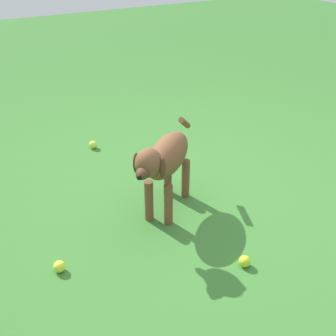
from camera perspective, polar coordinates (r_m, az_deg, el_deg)
name	(u,v)px	position (r m, az deg, el deg)	size (l,w,h in m)	color
ground	(198,198)	(3.08, 3.85, -3.82)	(14.00, 14.00, 0.00)	#38722D
dog	(165,160)	(2.73, -0.37, 1.06)	(0.60, 0.68, 0.58)	brown
tennis_ball_0	(93,145)	(3.76, -9.62, 2.97)	(0.07, 0.07, 0.07)	#CBD93B
tennis_ball_1	(59,266)	(2.54, -13.80, -12.20)	(0.07, 0.07, 0.07)	#D5E13B
tennis_ball_2	(245,261)	(2.54, 9.84, -11.74)	(0.07, 0.07, 0.07)	#C6D728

